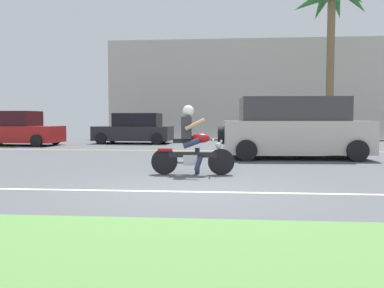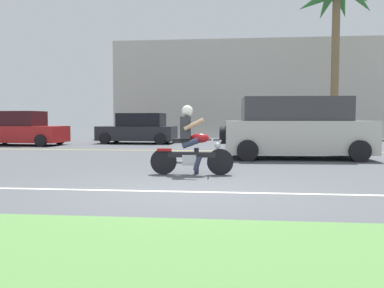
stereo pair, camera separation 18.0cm
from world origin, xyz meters
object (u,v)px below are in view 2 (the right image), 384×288
object	(u,v)px
suv_nearby	(296,129)
palm_tree_0	(336,3)
motorcyclist	(191,145)
parked_car_0	(20,129)
parked_car_1	(138,129)

from	to	relation	value
suv_nearby	palm_tree_0	xyz separation A→B (m)	(3.52, 9.69, 6.55)
motorcyclist	parked_car_0	distance (m)	13.05
motorcyclist	parked_car_1	size ratio (longest dim) A/B	0.47
suv_nearby	parked_car_0	xyz separation A→B (m)	(-12.15, 5.20, -0.18)
palm_tree_0	motorcyclist	bearing A→B (deg)	-115.13
parked_car_1	palm_tree_0	xyz separation A→B (m)	(10.36, 2.47, 6.77)
parked_car_0	motorcyclist	bearing A→B (deg)	-45.03
motorcyclist	suv_nearby	bearing A→B (deg)	54.11
motorcyclist	parked_car_0	xyz separation A→B (m)	(-9.22, 9.24, 0.09)
parked_car_1	palm_tree_0	world-z (taller)	palm_tree_0
parked_car_0	palm_tree_0	xyz separation A→B (m)	(15.66, 4.49, 6.74)
motorcyclist	parked_car_0	world-z (taller)	parked_car_0
parked_car_0	parked_car_1	distance (m)	5.68
suv_nearby	palm_tree_0	bearing A→B (deg)	70.05
parked_car_0	palm_tree_0	size ratio (longest dim) A/B	0.47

